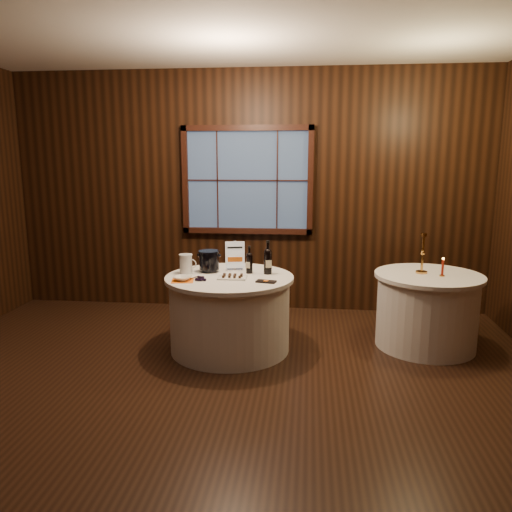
# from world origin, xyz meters

# --- Properties ---
(ground) EXTENTS (6.00, 6.00, 0.00)m
(ground) POSITION_xyz_m (0.00, 0.00, 0.00)
(ground) COLOR black
(ground) RESTS_ON ground
(back_wall) EXTENTS (6.00, 0.10, 3.00)m
(back_wall) POSITION_xyz_m (0.00, 2.48, 1.54)
(back_wall) COLOR black
(back_wall) RESTS_ON ground
(main_table) EXTENTS (1.28, 1.28, 0.77)m
(main_table) POSITION_xyz_m (0.00, 1.00, 0.39)
(main_table) COLOR white
(main_table) RESTS_ON ground
(side_table) EXTENTS (1.08, 1.08, 0.77)m
(side_table) POSITION_xyz_m (2.00, 1.30, 0.39)
(side_table) COLOR white
(side_table) RESTS_ON ground
(sign_stand) EXTENTS (0.20, 0.12, 0.32)m
(sign_stand) POSITION_xyz_m (0.02, 1.25, 0.88)
(sign_stand) COLOR silver
(sign_stand) RESTS_ON main_table
(port_bottle_left) EXTENTS (0.07, 0.08, 0.28)m
(port_bottle_left) POSITION_xyz_m (0.18, 1.14, 0.89)
(port_bottle_left) COLOR black
(port_bottle_left) RESTS_ON main_table
(port_bottle_right) EXTENTS (0.08, 0.09, 0.34)m
(port_bottle_right) POSITION_xyz_m (0.37, 1.13, 0.92)
(port_bottle_right) COLOR black
(port_bottle_right) RESTS_ON main_table
(ice_bucket) EXTENTS (0.22, 0.22, 0.22)m
(ice_bucket) POSITION_xyz_m (-0.24, 1.16, 0.89)
(ice_bucket) COLOR black
(ice_bucket) RESTS_ON main_table
(chocolate_plate) EXTENTS (0.28, 0.19, 0.04)m
(chocolate_plate) POSITION_xyz_m (0.04, 0.90, 0.79)
(chocolate_plate) COLOR white
(chocolate_plate) RESTS_ON main_table
(chocolate_box) EXTENTS (0.20, 0.13, 0.02)m
(chocolate_box) POSITION_xyz_m (0.38, 0.78, 0.78)
(chocolate_box) COLOR black
(chocolate_box) RESTS_ON main_table
(grape_bunch) EXTENTS (0.18, 0.10, 0.04)m
(grape_bunch) POSITION_xyz_m (-0.25, 0.79, 0.79)
(grape_bunch) COLOR black
(grape_bunch) RESTS_ON main_table
(glass_pitcher) EXTENTS (0.18, 0.14, 0.20)m
(glass_pitcher) POSITION_xyz_m (-0.46, 1.07, 0.87)
(glass_pitcher) COLOR silver
(glass_pitcher) RESTS_ON main_table
(orange_napkin) EXTENTS (0.24, 0.24, 0.00)m
(orange_napkin) POSITION_xyz_m (-0.42, 0.76, 0.77)
(orange_napkin) COLOR orange
(orange_napkin) RESTS_ON main_table
(cracker_bowl) EXTENTS (0.20, 0.20, 0.04)m
(cracker_bowl) POSITION_xyz_m (-0.42, 0.76, 0.79)
(cracker_bowl) COLOR white
(cracker_bowl) RESTS_ON orange_napkin
(brass_candlestick) EXTENTS (0.12, 0.12, 0.41)m
(brass_candlestick) POSITION_xyz_m (1.93, 1.33, 0.92)
(brass_candlestick) COLOR #CA8D3F
(brass_candlestick) RESTS_ON side_table
(red_candle) EXTENTS (0.05, 0.05, 0.19)m
(red_candle) POSITION_xyz_m (2.10, 1.21, 0.85)
(red_candle) COLOR #CA8D3F
(red_candle) RESTS_ON side_table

